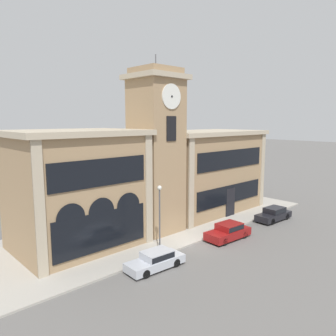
{
  "coord_description": "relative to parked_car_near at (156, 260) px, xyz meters",
  "views": [
    {
      "loc": [
        -20.34,
        -18.34,
        10.78
      ],
      "look_at": [
        -0.37,
        2.86,
        6.51
      ],
      "focal_mm": 35.0,
      "sensor_mm": 36.0,
      "label": 1
    }
  ],
  "objects": [
    {
      "name": "ground_plane",
      "position": [
        5.44,
        1.22,
        -0.69
      ],
      "size": [
        300.0,
        300.0,
        0.0
      ],
      "primitive_type": "plane",
      "color": "#605E5B"
    },
    {
      "name": "sidewalk_kerb",
      "position": [
        5.44,
        7.41,
        -0.61
      ],
      "size": [
        40.0,
        12.37,
        0.15
      ],
      "color": "#A39E93",
      "rests_on": "ground_plane"
    },
    {
      "name": "clock_tower",
      "position": [
        5.45,
        6.11,
        7.11
      ],
      "size": [
        4.76,
        4.76,
        16.7
      ],
      "color": "#9E7F5B",
      "rests_on": "ground_plane"
    },
    {
      "name": "town_hall_left_wing",
      "position": [
        -1.95,
        7.8,
        4.33
      ],
      "size": [
        10.83,
        8.21,
        9.99
      ],
      "color": "#9E7F5B",
      "rests_on": "ground_plane"
    },
    {
      "name": "town_hall_right_wing",
      "position": [
        14.61,
        7.81,
        4.11
      ],
      "size": [
        14.37,
        8.21,
        9.55
      ],
      "color": "#9E7F5B",
      "rests_on": "ground_plane"
    },
    {
      "name": "parked_car_near",
      "position": [
        0.0,
        0.0,
        0.0
      ],
      "size": [
        4.59,
        1.98,
        1.32
      ],
      "rotation": [
        0.0,
        0.0,
        3.08
      ],
      "color": "#B2B7C1",
      "rests_on": "ground_plane"
    },
    {
      "name": "parked_car_mid",
      "position": [
        8.79,
        0.0,
        0.07
      ],
      "size": [
        4.6,
        2.16,
        1.46
      ],
      "rotation": [
        0.0,
        0.0,
        3.08
      ],
      "color": "maroon",
      "rests_on": "ground_plane"
    },
    {
      "name": "parked_car_far",
      "position": [
        16.96,
        -0.0,
        0.06
      ],
      "size": [
        4.63,
        2.01,
        1.43
      ],
      "rotation": [
        0.0,
        0.0,
        3.08
      ],
      "color": "black",
      "rests_on": "ground_plane"
    },
    {
      "name": "street_lamp",
      "position": [
        1.79,
        1.57,
        3.14
      ],
      "size": [
        0.36,
        0.36,
        5.57
      ],
      "color": "#4C4C51",
      "rests_on": "sidewalk_kerb"
    }
  ]
}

